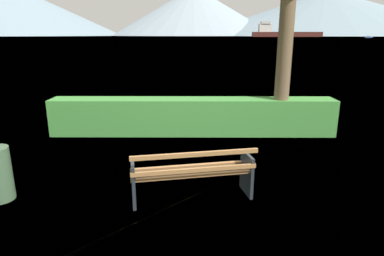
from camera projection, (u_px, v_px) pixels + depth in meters
name	position (u px, v px, depth m)	size (l,w,h in m)	color
ground_plane	(192.00, 197.00, 5.34)	(1400.00, 1400.00, 0.00)	#567A38
water_surface	(194.00, 37.00, 300.28)	(620.00, 620.00, 0.00)	slate
park_bench	(192.00, 173.00, 5.17)	(1.96, 0.93, 0.87)	olive
hedge_row	(193.00, 116.00, 8.61)	(7.22, 0.69, 0.93)	#387A33
cargo_ship_large	(281.00, 33.00, 311.89)	(64.10, 11.22, 13.74)	#471E19
sailboat_mid	(369.00, 37.00, 229.19)	(4.99, 2.25, 1.44)	#335693
distant_hills	(171.00, 10.00, 523.86)	(932.67, 452.76, 88.08)	slate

